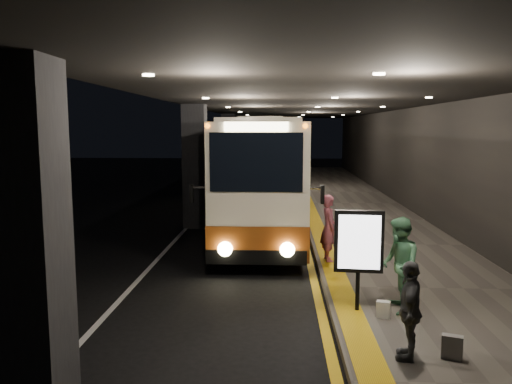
{
  "coord_description": "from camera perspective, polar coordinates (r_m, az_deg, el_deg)",
  "views": [
    {
      "loc": [
        1.51,
        -13.72,
        3.58
      ],
      "look_at": [
        0.84,
        0.82,
        1.7
      ],
      "focal_mm": 35.0,
      "sensor_mm": 36.0,
      "label": 1
    }
  ],
  "objects": [
    {
      "name": "coach_main",
      "position": [
        17.44,
        0.9,
        1.45
      ],
      "size": [
        2.53,
        11.97,
        3.72
      ],
      "rotation": [
        0.0,
        0.0,
        0.01
      ],
      "color": "beige",
      "rests_on": "ground"
    },
    {
      "name": "kerb_stripe_yellow",
      "position": [
        19.07,
        5.14,
        -3.47
      ],
      "size": [
        0.18,
        50.0,
        0.01
      ],
      "primitive_type": "cube",
      "color": "gold",
      "rests_on": "ground"
    },
    {
      "name": "support_columns",
      "position": [
        18.02,
        -6.98,
        2.92
      ],
      "size": [
        0.8,
        24.8,
        4.4
      ],
      "color": "black",
      "rests_on": "ground"
    },
    {
      "name": "bag_polka",
      "position": [
        8.31,
        21.5,
        -16.18
      ],
      "size": [
        0.33,
        0.23,
        0.36
      ],
      "primitive_type": "cube",
      "rotation": [
        0.0,
        0.0,
        -0.36
      ],
      "color": "black",
      "rests_on": "sidewalk"
    },
    {
      "name": "stanchion_post",
      "position": [
        12.29,
        9.72,
        -6.03
      ],
      "size": [
        0.05,
        0.05,
        1.21
      ],
      "primitive_type": "cylinder",
      "color": "black",
      "rests_on": "sidewalk"
    },
    {
      "name": "tactile_strip",
      "position": [
        19.07,
        6.64,
        -3.03
      ],
      "size": [
        0.5,
        50.0,
        0.01
      ],
      "primitive_type": "cube",
      "color": "gold",
      "rests_on": "sidewalk"
    },
    {
      "name": "ground",
      "position": [
        14.25,
        -3.54,
        -7.2
      ],
      "size": [
        90.0,
        90.0,
        0.0
      ],
      "primitive_type": "plane",
      "color": "black"
    },
    {
      "name": "bag_plain",
      "position": [
        9.58,
        14.34,
        -12.87
      ],
      "size": [
        0.28,
        0.21,
        0.3
      ],
      "primitive_type": "cube",
      "rotation": [
        0.0,
        0.0,
        -0.32
      ],
      "color": "beige",
      "rests_on": "sidewalk"
    },
    {
      "name": "canopy",
      "position": [
        18.77,
        5.76,
        10.44
      ],
      "size": [
        9.0,
        50.0,
        0.4
      ],
      "primitive_type": "cube",
      "color": "black",
      "rests_on": "support_columns"
    },
    {
      "name": "passenger_waiting_green",
      "position": [
        9.72,
        16.01,
        -8.03
      ],
      "size": [
        0.58,
        0.9,
        1.79
      ],
      "primitive_type": "imported",
      "rotation": [
        0.0,
        0.0,
        -1.62
      ],
      "color": "#477F5A",
      "rests_on": "sidewalk"
    },
    {
      "name": "terminal_wall",
      "position": [
        19.51,
        19.07,
        5.26
      ],
      "size": [
        0.1,
        50.0,
        6.0
      ],
      "primitive_type": "cube",
      "color": "black",
      "rests_on": "ground"
    },
    {
      "name": "info_sign",
      "position": [
        9.49,
        11.67,
        -5.78
      ],
      "size": [
        0.91,
        0.18,
        1.92
      ],
      "rotation": [
        0.0,
        0.0,
        -0.08
      ],
      "color": "black",
      "rests_on": "sidewalk"
    },
    {
      "name": "passenger_boarding",
      "position": [
        13.01,
        8.31,
        -4.09
      ],
      "size": [
        0.5,
        0.68,
        1.73
      ],
      "primitive_type": "imported",
      "rotation": [
        0.0,
        0.0,
        1.72
      ],
      "color": "#B7556A",
      "rests_on": "sidewalk"
    },
    {
      "name": "lane_line_white",
      "position": [
        19.34,
        -7.26,
        -3.35
      ],
      "size": [
        0.12,
        50.0,
        0.01
      ],
      "primitive_type": "cube",
      "color": "silver",
      "rests_on": "ground"
    },
    {
      "name": "coach_second",
      "position": [
        31.39,
        1.29,
        4.37
      ],
      "size": [
        3.16,
        12.96,
        4.05
      ],
      "rotation": [
        0.0,
        0.0,
        -0.04
      ],
      "color": "beige",
      "rests_on": "ground"
    },
    {
      "name": "sidewalk",
      "position": [
        19.31,
        12.28,
        -3.26
      ],
      "size": [
        4.5,
        50.0,
        0.15
      ],
      "primitive_type": "cube",
      "color": "#514C44",
      "rests_on": "ground"
    },
    {
      "name": "passenger_waiting_grey",
      "position": [
        7.91,
        17.17,
        -12.77
      ],
      "size": [
        0.68,
        0.97,
        1.5
      ],
      "primitive_type": "imported",
      "rotation": [
        0.0,
        0.0,
        -1.85
      ],
      "color": "#444548",
      "rests_on": "sidewalk"
    }
  ]
}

